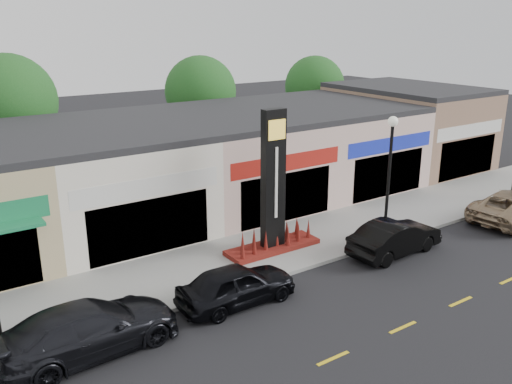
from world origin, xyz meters
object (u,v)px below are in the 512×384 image
at_px(pylon_sign, 273,202).
at_px(car_black_sedan, 237,285).
at_px(car_dark_sedan, 89,329).
at_px(lamp_east_near, 390,165).
at_px(car_black_conv, 395,237).

xyz_separation_m(pylon_sign, car_black_sedan, (-3.61, -2.86, -1.55)).
distance_m(pylon_sign, car_black_sedan, 4.86).
bearing_deg(car_dark_sedan, car_black_sedan, -93.50).
distance_m(lamp_east_near, car_black_conv, 3.14).
relative_size(car_dark_sedan, car_black_conv, 1.21).
relative_size(lamp_east_near, car_black_conv, 1.22).
xyz_separation_m(car_dark_sedan, car_black_conv, (12.97, -0.13, -0.05)).
xyz_separation_m(car_dark_sedan, car_black_sedan, (5.16, 0.02, -0.06)).
height_order(car_dark_sedan, car_black_sedan, car_dark_sedan).
bearing_deg(car_dark_sedan, car_black_conv, -94.25).
bearing_deg(pylon_sign, car_black_conv, -35.63).
height_order(pylon_sign, car_black_sedan, pylon_sign).
bearing_deg(lamp_east_near, pylon_sign, 161.25).
bearing_deg(pylon_sign, car_dark_sedan, -161.82).
distance_m(car_dark_sedan, car_black_conv, 12.97).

